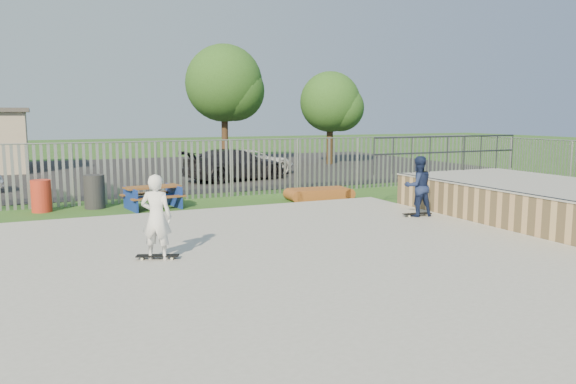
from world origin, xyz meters
name	(u,v)px	position (x,y,z in m)	size (l,w,h in m)	color
ground	(200,273)	(0.00, 0.00, 0.00)	(120.00, 120.00, 0.00)	#2B511C
concrete_slab	(200,269)	(0.00, 0.00, 0.07)	(15.00, 12.00, 0.15)	#9A9A95
quarter_pipe	(535,202)	(9.50, 1.04, 0.56)	(5.50, 7.05, 2.19)	tan
fence	(190,187)	(1.00, 4.59, 1.00)	(26.04, 16.02, 2.00)	gray
picnic_table	(153,197)	(0.60, 7.58, 0.36)	(1.84, 1.59, 0.70)	brown
funbox	(319,194)	(6.12, 7.08, 0.19)	(1.98, 1.10, 0.38)	brown
trash_bin_red	(41,196)	(-2.55, 8.32, 0.48)	(0.57, 0.57, 0.96)	#B72E1C
trash_bin_grey	(94,192)	(-1.04, 8.33, 0.52)	(0.62, 0.62, 1.04)	#272729
parking_lot	(96,174)	(0.00, 19.00, 0.01)	(40.00, 18.00, 0.02)	black
car_dark	(235,164)	(5.34, 13.56, 0.71)	(1.92, 4.72, 1.37)	black
car_white	(251,162)	(6.74, 15.41, 0.62)	(1.99, 4.32, 1.20)	silver
tree_mid	(224,83)	(7.63, 22.11, 4.67)	(4.50, 4.50, 6.94)	#472F1C
tree_right	(330,102)	(12.93, 18.91, 3.58)	(3.45, 3.45, 5.32)	#412F1A
skateboard_a	(417,215)	(6.72, 2.47, 0.19)	(0.82, 0.31, 0.08)	black
skateboard_b	(158,257)	(-0.61, 0.78, 0.19)	(0.82, 0.48, 0.08)	black
skater_navy	(418,186)	(6.72, 2.47, 0.96)	(0.79, 0.62, 1.63)	#162146
skater_white	(156,217)	(-0.61, 0.78, 0.96)	(0.59, 0.39, 1.63)	white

